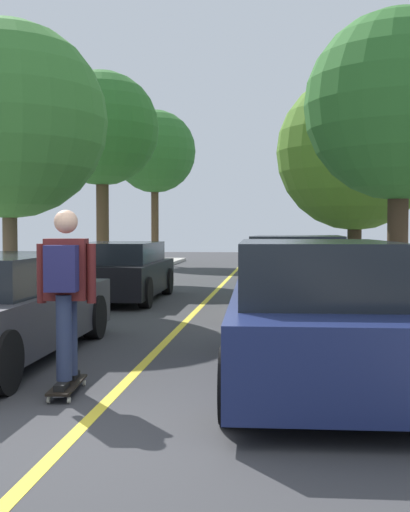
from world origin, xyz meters
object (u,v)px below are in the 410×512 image
Objects in this scene: street_tree_left_nearest at (9,120)px; street_tree_left_far at (155,152)px; parked_car_right_far at (291,262)px; street_tree_right_near at (355,152)px; skateboard at (67,385)px; skateboarder at (66,286)px; parked_car_right_farthest at (288,254)px; street_tree_right_nearest at (399,107)px; parked_car_right_near at (297,276)px; parked_car_right_nearest at (314,315)px; parked_car_left_near at (120,271)px; street_tree_left_near at (102,129)px.

street_tree_left_far is (0.00, 15.98, 1.20)m from street_tree_left_nearest.
parked_car_right_far is 3.83m from street_tree_right_near.
street_tree_left_far is 7.87× the size of skateboard.
skateboarder is (3.39, -6.73, -2.74)m from street_tree_left_nearest.
parked_car_right_farthest is 12.51m from street_tree_right_nearest.
parked_car_right_near is 0.69× the size of street_tree_right_near.
street_tree_left_far reaches higher than parked_car_right_farthest.
street_tree_left_far is (-5.81, 10.12, 4.33)m from parked_car_right_far.
street_tree_right_nearest is (1.88, 0.28, 3.18)m from parked_car_right_near.
parked_car_right_farthest is 18.68m from skateboarder.
parked_car_right_nearest is at bearing -89.97° from parked_car_right_near.
street_tree_right_near reaches higher than skateboard.
skateboarder reaches higher than parked_car_right_farthest.
street_tree_right_near is (7.70, 6.88, 0.05)m from street_tree_left_nearest.
skateboarder is at bearing -81.51° from street_tree_left_far.
parked_car_left_near is 6.89m from street_tree_right_nearest.
street_tree_left_near is 1.14× the size of street_tree_right_nearest.
parked_car_left_near is 0.64× the size of street_tree_left_far.
parked_car_right_farthest is 2.50× the size of skateboarder.
skateboard is at bearing -63.17° from street_tree_left_nearest.
street_tree_right_near is at bearing -2.12° from street_tree_left_near.
parked_car_right_farthest is (-0.00, 17.78, -0.06)m from parked_car_right_nearest.
parked_car_right_far is 0.62× the size of street_tree_left_far.
skateboarder reaches higher than parked_car_right_far.
parked_car_right_near is 10.34m from street_tree_left_near.
parked_car_right_farthest is 8.46m from street_tree_left_near.
parked_car_right_far is 8.83m from street_tree_left_nearest.
parked_car_right_far is 4.89× the size of skateboard.
parked_car_right_near is 4.89× the size of skateboard.
street_tree_left_nearest is at bearing -138.22° from street_tree_right_near.
parked_car_right_nearest is (3.93, -7.62, 0.06)m from parked_car_left_near.
street_tree_right_nearest is (1.88, -6.00, 3.23)m from parked_car_right_far.
street_tree_left_near reaches higher than skateboarder.
skateboarder is at bearing -162.94° from parked_car_right_nearest.
parked_car_right_near is 0.66× the size of street_tree_left_near.
street_tree_right_nearest is (7.70, -0.14, 0.10)m from street_tree_left_nearest.
skateboarder is (3.39, -22.71, -3.95)m from street_tree_left_far.
parked_car_right_far is 5.93m from parked_car_right_farthest.
parked_car_right_near is 0.74× the size of street_tree_left_nearest.
street_tree_left_nearest is (-5.81, 5.99, 3.09)m from parked_car_right_nearest.
street_tree_left_near reaches higher than parked_car_right_near.
skateboard is at bearing 94.76° from skateboarder.
parked_car_right_near is 0.75× the size of street_tree_right_nearest.
street_tree_left_near is 7.75m from street_tree_right_near.
street_tree_right_nearest is at bearing 8.49° from parked_car_right_near.
parked_car_right_far is 0.66× the size of street_tree_left_near.
parked_car_right_far is at bearing 79.07° from skateboard.
street_tree_left_far is (0.00, 8.82, 0.32)m from street_tree_left_near.
skateboarder is at bearing -79.79° from parked_car_left_near.
parked_car_left_near is 5.77m from parked_car_right_far.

